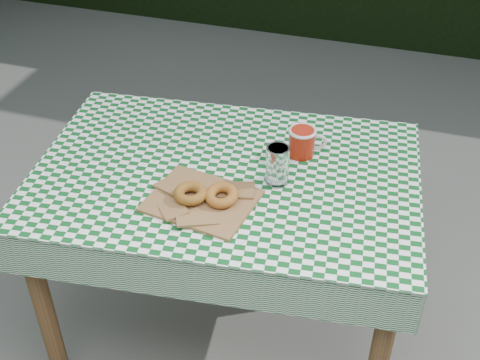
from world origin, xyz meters
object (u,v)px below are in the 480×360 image
coffee_mug (302,142)px  table (227,261)px  drinking_glass (277,165)px  paper_bag (202,200)px

coffee_mug → table: bearing=-159.5°
coffee_mug → drinking_glass: drinking_glass is taller
paper_bag → drinking_glass: size_ratio=2.37×
coffee_mug → paper_bag: bearing=-143.0°
paper_bag → coffee_mug: bearing=55.5°
table → drinking_glass: drinking_glass is taller
coffee_mug → drinking_glass: size_ratio=1.32×
table → paper_bag: 0.42m
table → coffee_mug: bearing=32.7°
table → coffee_mug: coffee_mug is taller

